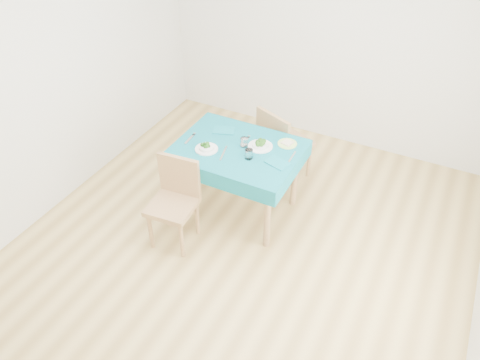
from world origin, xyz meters
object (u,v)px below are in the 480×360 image
at_px(chair_far, 287,131).
at_px(side_plate, 287,144).
at_px(bowl_near, 206,147).
at_px(table, 238,180).
at_px(chair_near, 171,200).
at_px(bowl_far, 260,144).

xyz_separation_m(chair_far, side_plate, (0.19, -0.48, 0.19)).
bearing_deg(bowl_near, table, 32.27).
bearing_deg(chair_far, bowl_near, 86.71).
distance_m(chair_near, chair_far, 1.50).
height_order(table, side_plate, side_plate).
bearing_deg(table, side_plate, 34.80).
relative_size(chair_far, bowl_far, 4.94).
xyz_separation_m(bowl_near, side_plate, (0.63, 0.42, -0.03)).
bearing_deg(side_plate, bowl_near, -146.17).
bearing_deg(table, chair_far, 75.48).
bearing_deg(chair_far, table, 98.11).
bearing_deg(bowl_far, side_plate, 37.40).
distance_m(chair_near, side_plate, 1.20).
bearing_deg(chair_far, bowl_far, 111.37).
distance_m(table, bowl_far, 0.46).
distance_m(table, bowl_near, 0.50).
distance_m(chair_far, bowl_near, 1.03).
xyz_separation_m(chair_far, bowl_far, (-0.01, -0.64, 0.22)).
xyz_separation_m(bowl_near, bowl_far, (0.42, 0.26, 0.00)).
relative_size(chair_far, side_plate, 6.27).
height_order(bowl_near, side_plate, bowl_near).
xyz_separation_m(chair_near, bowl_far, (0.51, 0.77, 0.30)).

